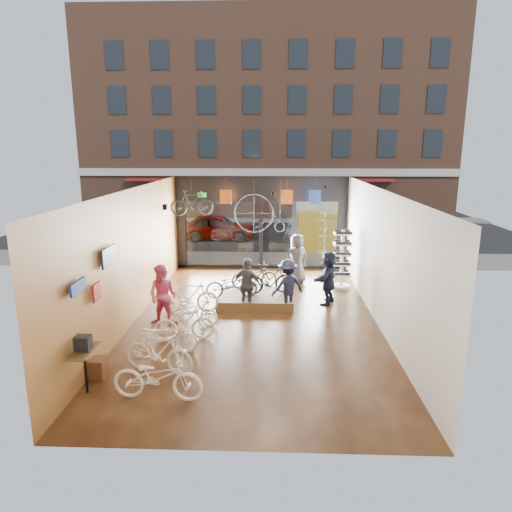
# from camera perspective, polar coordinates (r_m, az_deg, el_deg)

# --- Properties ---
(ground_plane) EXTENTS (7.00, 12.00, 0.04)m
(ground_plane) POSITION_cam_1_polar(r_m,az_deg,el_deg) (13.52, -0.09, -8.00)
(ground_plane) COLOR black
(ground_plane) RESTS_ON ground
(ceiling) EXTENTS (7.00, 12.00, 0.04)m
(ceiling) POSITION_cam_1_polar(r_m,az_deg,el_deg) (12.64, -0.10, 8.44)
(ceiling) COLOR black
(ceiling) RESTS_ON ground
(wall_left) EXTENTS (0.04, 12.00, 3.80)m
(wall_left) POSITION_cam_1_polar(r_m,az_deg,el_deg) (13.55, -15.14, 0.08)
(wall_left) COLOR #B2843B
(wall_left) RESTS_ON ground
(wall_right) EXTENTS (0.04, 12.00, 3.80)m
(wall_right) POSITION_cam_1_polar(r_m,az_deg,el_deg) (13.28, 15.26, -0.19)
(wall_right) COLOR beige
(wall_right) RESTS_ON ground
(wall_back) EXTENTS (7.00, 0.04, 3.80)m
(wall_back) POSITION_cam_1_polar(r_m,az_deg,el_deg) (7.24, -2.07, -11.16)
(wall_back) COLOR beige
(wall_back) RESTS_ON ground
(storefront) EXTENTS (7.00, 0.26, 3.80)m
(storefront) POSITION_cam_1_polar(r_m,az_deg,el_deg) (18.83, 0.65, 4.17)
(storefront) COLOR black
(storefront) RESTS_ON ground
(exit_sign) EXTENTS (0.35, 0.06, 0.18)m
(exit_sign) POSITION_cam_1_polar(r_m,az_deg,el_deg) (18.78, -6.76, 7.59)
(exit_sign) COLOR #198C26
(exit_sign) RESTS_ON storefront
(street_road) EXTENTS (30.00, 18.00, 0.02)m
(street_road) POSITION_cam_1_polar(r_m,az_deg,el_deg) (28.02, 1.15, 3.24)
(street_road) COLOR black
(street_road) RESTS_ON ground
(sidewalk_near) EXTENTS (30.00, 2.40, 0.12)m
(sidewalk_near) POSITION_cam_1_polar(r_m,az_deg,el_deg) (20.37, 0.73, -0.41)
(sidewalk_near) COLOR slate
(sidewalk_near) RESTS_ON ground
(sidewalk_far) EXTENTS (30.00, 2.00, 0.12)m
(sidewalk_far) POSITION_cam_1_polar(r_m,az_deg,el_deg) (31.96, 1.29, 4.62)
(sidewalk_far) COLOR slate
(sidewalk_far) RESTS_ON ground
(opposite_building) EXTENTS (26.00, 5.00, 14.00)m
(opposite_building) POSITION_cam_1_polar(r_m,az_deg,el_deg) (34.15, 1.43, 16.86)
(opposite_building) COLOR brown
(opposite_building) RESTS_ON ground
(street_car) EXTENTS (4.11, 1.65, 1.40)m
(street_car) POSITION_cam_1_polar(r_m,az_deg,el_deg) (25.13, -4.84, 3.67)
(street_car) COLOR gray
(street_car) RESTS_ON street_road
(box_truck) EXTENTS (2.36, 7.09, 2.79)m
(box_truck) POSITION_cam_1_polar(r_m,az_deg,el_deg) (23.95, 7.69, 4.81)
(box_truck) COLOR silver
(box_truck) RESTS_ON street_road
(floor_bike_0) EXTENTS (1.88, 0.78, 0.97)m
(floor_bike_0) POSITION_cam_1_polar(r_m,az_deg,el_deg) (9.54, -12.18, -14.55)
(floor_bike_0) COLOR #F2E4CD
(floor_bike_0) RESTS_ON ground_plane
(floor_bike_1) EXTENTS (1.74, 0.90, 1.01)m
(floor_bike_1) POSITION_cam_1_polar(r_m,az_deg,el_deg) (10.54, -12.10, -11.62)
(floor_bike_1) COLOR #F2E4CD
(floor_bike_1) RESTS_ON ground_plane
(floor_bike_2) EXTENTS (1.61, 0.63, 0.83)m
(floor_bike_2) POSITION_cam_1_polar(r_m,az_deg,el_deg) (11.52, -11.26, -9.85)
(floor_bike_2) COLOR #F2E4CD
(floor_bike_2) RESTS_ON ground_plane
(floor_bike_3) EXTENTS (1.64, 0.74, 0.95)m
(floor_bike_3) POSITION_cam_1_polar(r_m,az_deg,el_deg) (12.10, -8.99, -8.29)
(floor_bike_3) COLOR #F2E4CD
(floor_bike_3) RESTS_ON ground_plane
(floor_bike_4) EXTENTS (1.65, 0.93, 0.82)m
(floor_bike_4) POSITION_cam_1_polar(r_m,az_deg,el_deg) (13.15, -7.97, -6.76)
(floor_bike_4) COLOR #F2E4CD
(floor_bike_4) RESTS_ON ground_plane
(floor_bike_5) EXTENTS (1.75, 0.56, 1.04)m
(floor_bike_5) POSITION_cam_1_polar(r_m,az_deg,el_deg) (14.04, -8.25, -4.98)
(floor_bike_5) COLOR #F2E4CD
(floor_bike_5) RESTS_ON ground_plane
(display_platform) EXTENTS (2.40, 1.80, 0.30)m
(display_platform) POSITION_cam_1_polar(r_m,az_deg,el_deg) (14.84, -0.05, -5.34)
(display_platform) COLOR #47371B
(display_platform) RESTS_ON ground_plane
(display_bike_left) EXTENTS (1.69, 0.86, 0.85)m
(display_bike_left) POSITION_cam_1_polar(r_m,az_deg,el_deg) (14.35, -3.06, -3.60)
(display_bike_left) COLOR black
(display_bike_left) RESTS_ON display_platform
(display_bike_mid) EXTENTS (1.71, 0.75, 1.00)m
(display_bike_mid) POSITION_cam_1_polar(r_m,az_deg,el_deg) (14.67, 1.67, -2.91)
(display_bike_mid) COLOR black
(display_bike_mid) RESTS_ON display_platform
(display_bike_right) EXTENTS (1.64, 0.93, 0.81)m
(display_bike_right) POSITION_cam_1_polar(r_m,az_deg,el_deg) (15.38, -0.23, -2.49)
(display_bike_right) COLOR black
(display_bike_right) RESTS_ON display_platform
(customer_1) EXTENTS (1.00, 0.86, 1.76)m
(customer_1) POSITION_cam_1_polar(r_m,az_deg,el_deg) (13.04, -11.54, -4.88)
(customer_1) COLOR #CC4C72
(customer_1) RESTS_ON ground_plane
(customer_2) EXTENTS (1.05, 0.76, 1.65)m
(customer_2) POSITION_cam_1_polar(r_m,az_deg,el_deg) (13.97, -1.07, -3.63)
(customer_2) COLOR #3F3F44
(customer_2) RESTS_ON ground_plane
(customer_3) EXTENTS (1.21, 1.01, 1.62)m
(customer_3) POSITION_cam_1_polar(r_m,az_deg,el_deg) (13.97, 3.98, -3.71)
(customer_3) COLOR #161C33
(customer_3) RESTS_ON ground_plane
(customer_4) EXTENTS (1.06, 0.90, 1.85)m
(customer_4) POSITION_cam_1_polar(r_m,az_deg,el_deg) (16.85, 5.12, -0.37)
(customer_4) COLOR #3F3F44
(customer_4) RESTS_ON ground_plane
(customer_5) EXTENTS (1.11, 1.67, 1.73)m
(customer_5) POSITION_cam_1_polar(r_m,az_deg,el_deg) (14.79, 9.00, -2.66)
(customer_5) COLOR #161C33
(customer_5) RESTS_ON ground_plane
(sunglasses_rack) EXTENTS (0.69, 0.59, 2.12)m
(sunglasses_rack) POSITION_cam_1_polar(r_m,az_deg,el_deg) (16.44, 10.70, -0.41)
(sunglasses_rack) COLOR white
(sunglasses_rack) RESTS_ON ground_plane
(wall_merch) EXTENTS (0.40, 2.40, 2.60)m
(wall_merch) POSITION_cam_1_polar(r_m,az_deg,el_deg) (10.52, -19.82, -7.50)
(wall_merch) COLOR navy
(wall_merch) RESTS_ON wall_left
(penny_farthing) EXTENTS (1.84, 0.06, 1.47)m
(penny_farthing) POSITION_cam_1_polar(r_m,az_deg,el_deg) (17.00, 0.77, 5.22)
(penny_farthing) COLOR black
(penny_farthing) RESTS_ON ceiling
(hung_bike) EXTENTS (1.64, 0.74, 0.95)m
(hung_bike) POSITION_cam_1_polar(r_m,az_deg,el_deg) (17.17, -8.03, 6.60)
(hung_bike) COLOR black
(hung_bike) RESTS_ON ceiling
(jersey_left) EXTENTS (0.45, 0.03, 0.55)m
(jersey_left) POSITION_cam_1_polar(r_m,az_deg,el_deg) (17.98, -3.81, 7.40)
(jersey_left) COLOR #CC5919
(jersey_left) RESTS_ON ceiling
(jersey_mid) EXTENTS (0.45, 0.03, 0.55)m
(jersey_mid) POSITION_cam_1_polar(r_m,az_deg,el_deg) (17.89, 3.88, 7.37)
(jersey_mid) COLOR #CC5919
(jersey_mid) RESTS_ON ceiling
(jersey_right) EXTENTS (0.45, 0.03, 0.55)m
(jersey_right) POSITION_cam_1_polar(r_m,az_deg,el_deg) (17.95, 7.37, 7.31)
(jersey_right) COLOR #1E3F99
(jersey_right) RESTS_ON ceiling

